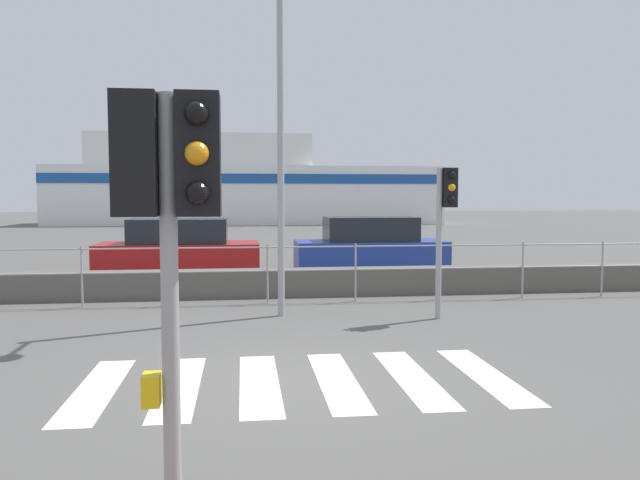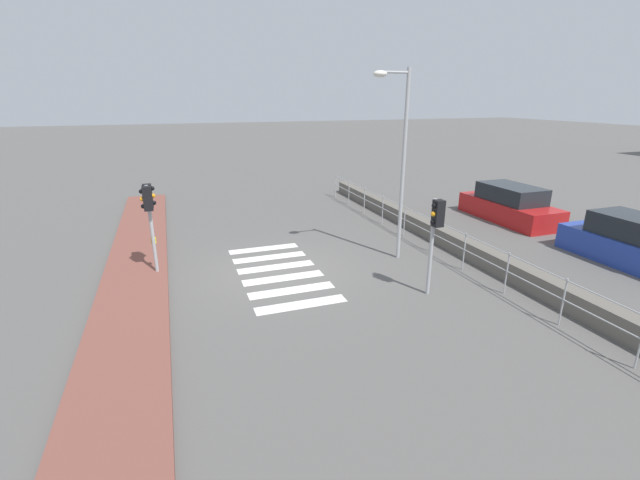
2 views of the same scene
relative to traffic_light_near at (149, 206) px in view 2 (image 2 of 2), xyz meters
The scene contains 10 objects.
ground_plane 4.18m from the traffic_light_near, 75.51° to the left, with size 160.00×160.00×0.00m, color #565451.
sidewalk_brick 2.33m from the traffic_light_near, 34.32° to the right, with size 24.00×1.80×0.12m.
crosswalk 4.21m from the traffic_light_near, 73.42° to the left, with size 4.95×2.40×0.01m.
seawall 9.95m from the traffic_light_near, 84.72° to the left, with size 19.86×0.55×0.58m.
harbor_fence 9.01m from the traffic_light_near, 84.20° to the left, with size 17.92×0.04×1.18m.
traffic_light_near is the anchor object (origin of this frame).
traffic_light_far 7.92m from the traffic_light_near, 60.45° to the left, with size 0.34×0.32×2.63m.
streetlamp 7.52m from the traffic_light_near, 81.47° to the left, with size 0.32×1.20×5.88m.
parked_car_red 14.38m from the traffic_light_near, 95.46° to the left, with size 4.45×1.80×1.51m.
parked_car_blue 14.89m from the traffic_light_near, 73.93° to the left, with size 4.34×1.76×1.54m.
Camera 2 is at (11.84, -2.82, 5.06)m, focal length 24.00 mm.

